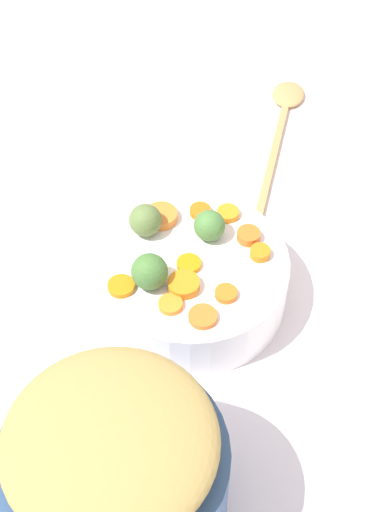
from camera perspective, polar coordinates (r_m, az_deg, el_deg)
tabletop at (r=0.94m, az=0.59°, el=-4.49°), size 2.40×2.40×0.02m
serving_bowl_carrots at (r=0.92m, az=0.00°, el=-1.81°), size 0.23×0.23×0.07m
metal_pot at (r=0.75m, az=-5.55°, el=-16.99°), size 0.21×0.21×0.15m
stuffing_mound at (r=0.66m, az=-6.20°, el=-13.69°), size 0.19×0.19×0.05m
carrot_slice_0 at (r=0.94m, az=0.62°, el=3.39°), size 0.03×0.03×0.01m
carrot_slice_1 at (r=0.91m, az=4.05°, el=1.71°), size 0.04×0.04×0.01m
carrot_slice_2 at (r=0.86m, az=2.66°, el=-2.77°), size 0.03×0.03×0.01m
carrot_slice_3 at (r=0.88m, az=-0.24°, el=-0.60°), size 0.04×0.04×0.01m
carrot_slice_4 at (r=0.94m, az=2.72°, el=3.22°), size 0.04×0.04×0.01m
carrot_slice_5 at (r=0.93m, az=-2.33°, el=3.02°), size 0.05×0.05×0.01m
carrot_slice_6 at (r=0.90m, az=5.14°, el=0.24°), size 0.03×0.03×0.01m
carrot_slice_7 at (r=0.85m, az=-1.63°, el=-3.66°), size 0.04×0.04×0.01m
carrot_slice_8 at (r=0.84m, az=0.82°, el=-4.58°), size 0.03×0.03×0.01m
carrot_slice_9 at (r=0.86m, az=-0.76°, el=-2.06°), size 0.05×0.05×0.01m
carrot_slice_10 at (r=0.87m, az=-5.35°, el=-2.27°), size 0.04×0.04×0.01m
brussels_sprout_0 at (r=0.85m, az=-3.21°, el=-1.18°), size 0.04×0.04×0.04m
brussels_sprout_1 at (r=0.91m, az=-3.73°, el=2.57°), size 0.04×0.04×0.04m
brussels_sprout_2 at (r=0.90m, az=1.31°, el=2.30°), size 0.04×0.04×0.04m
wooden_spoon at (r=1.19m, az=6.82°, el=10.30°), size 0.20×0.28×0.01m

